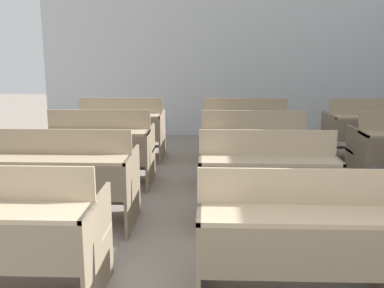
{
  "coord_description": "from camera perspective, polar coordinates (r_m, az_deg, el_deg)",
  "views": [
    {
      "loc": [
        -0.26,
        -1.26,
        1.66
      ],
      "look_at": [
        -0.41,
        2.86,
        0.78
      ],
      "focal_mm": 42.0,
      "sensor_mm": 36.0,
      "label": 1
    }
  ],
  "objects": [
    {
      "name": "bench_second_left",
      "position": [
        4.36,
        -15.62,
        -4.12
      ],
      "size": [
        1.24,
        0.75,
        0.94
      ],
      "color": "#7A6B54",
      "rests_on": "ground_plane"
    },
    {
      "name": "bench_third_left",
      "position": [
        5.58,
        -11.57,
        -0.39
      ],
      "size": [
        1.24,
        0.75,
        0.94
      ],
      "color": "#7B6C55",
      "rests_on": "ground_plane"
    },
    {
      "name": "bench_front_left",
      "position": [
        3.22,
        -22.85,
        -10.45
      ],
      "size": [
        1.24,
        0.75,
        0.94
      ],
      "color": "#7F6F58",
      "rests_on": "ground_plane"
    },
    {
      "name": "bench_front_center",
      "position": [
        2.98,
        12.92,
        -11.58
      ],
      "size": [
        1.24,
        0.75,
        0.94
      ],
      "color": "#7A6B54",
      "rests_on": "ground_plane"
    },
    {
      "name": "wall_back",
      "position": [
        8.61,
        3.86,
        11.58
      ],
      "size": [
        6.78,
        0.06,
        3.17
      ],
      "color": "silver",
      "rests_on": "ground_plane"
    },
    {
      "name": "bench_second_center",
      "position": [
        4.22,
        9.39,
        -4.36
      ],
      "size": [
        1.24,
        0.75,
        0.94
      ],
      "color": "#83745D",
      "rests_on": "ground_plane"
    },
    {
      "name": "bench_back_left",
      "position": [
        6.84,
        -8.94,
        2.0
      ],
      "size": [
        1.24,
        0.75,
        0.94
      ],
      "color": "#807059",
      "rests_on": "ground_plane"
    },
    {
      "name": "bench_back_right",
      "position": [
        7.15,
        21.7,
        1.71
      ],
      "size": [
        1.24,
        0.75,
        0.94
      ],
      "color": "#82725C",
      "rests_on": "ground_plane"
    },
    {
      "name": "bench_back_center",
      "position": [
        6.76,
        6.64,
        1.94
      ],
      "size": [
        1.24,
        0.75,
        0.94
      ],
      "color": "#81715B",
      "rests_on": "ground_plane"
    },
    {
      "name": "bench_third_center",
      "position": [
        5.45,
        7.75,
        -0.54
      ],
      "size": [
        1.24,
        0.75,
        0.94
      ],
      "color": "#83735C",
      "rests_on": "ground_plane"
    }
  ]
}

